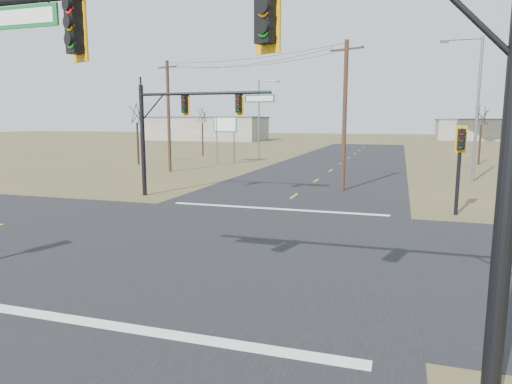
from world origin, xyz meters
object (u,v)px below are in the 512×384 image
(mast_arm_near, at_px, (292,68))
(highway_sign, at_px, (225,130))
(utility_pole_near, at_px, (345,114))
(bare_tree_a, at_px, (137,112))
(streetlight_a, at_px, (475,101))
(bare_tree_b, at_px, (202,115))
(mast_arm_far, at_px, (185,116))
(utility_pole_far, at_px, (169,115))
(streetlight_c, at_px, (261,115))
(bare_tree_c, at_px, (482,115))
(pedestal_signal_ne, at_px, (460,150))

(mast_arm_near, height_order, highway_sign, mast_arm_near)
(utility_pole_near, bearing_deg, bare_tree_a, 152.23)
(utility_pole_near, height_order, streetlight_a, streetlight_a)
(highway_sign, bearing_deg, utility_pole_near, -45.38)
(mast_arm_near, height_order, bare_tree_b, mast_arm_near)
(highway_sign, xyz_separation_m, streetlight_a, (24.19, -8.97, 2.49))
(bare_tree_a, xyz_separation_m, bare_tree_b, (1.59, 13.72, -0.08))
(mast_arm_far, relative_size, bare_tree_a, 1.23)
(utility_pole_near, bearing_deg, highway_sign, 132.11)
(highway_sign, bearing_deg, mast_arm_far, -72.16)
(bare_tree_a, bearing_deg, utility_pole_far, -38.86)
(streetlight_c, distance_m, bare_tree_c, 25.11)
(highway_sign, bearing_deg, utility_pole_far, -98.00)
(mast_arm_near, height_order, bare_tree_c, mast_arm_near)
(highway_sign, xyz_separation_m, bare_tree_a, (-8.63, -4.27, 1.90))
(pedestal_signal_ne, xyz_separation_m, bare_tree_a, (-30.38, 19.16, 2.35))
(utility_pole_near, bearing_deg, streetlight_a, 41.16)
(utility_pole_far, bearing_deg, bare_tree_b, 105.22)
(pedestal_signal_ne, height_order, utility_pole_far, utility_pole_far)
(streetlight_a, bearing_deg, utility_pole_near, -155.95)
(mast_arm_near, distance_m, streetlight_a, 32.08)
(streetlight_a, distance_m, bare_tree_a, 33.16)
(streetlight_a, bearing_deg, mast_arm_near, -120.06)
(bare_tree_a, bearing_deg, streetlight_c, 45.98)
(bare_tree_a, bearing_deg, highway_sign, 26.30)
(pedestal_signal_ne, distance_m, streetlight_c, 36.14)
(mast_arm_far, distance_m, utility_pole_near, 10.70)
(highway_sign, height_order, streetlight_a, streetlight_a)
(bare_tree_c, bearing_deg, bare_tree_b, 175.86)
(utility_pole_near, bearing_deg, mast_arm_near, -85.60)
(highway_sign, height_order, bare_tree_a, bare_tree_a)
(streetlight_a, xyz_separation_m, bare_tree_b, (-31.23, 18.43, -0.67))
(streetlight_a, distance_m, streetlight_c, 27.18)
(utility_pole_near, relative_size, bare_tree_c, 1.45)
(utility_pole_near, distance_m, bare_tree_c, 26.64)
(pedestal_signal_ne, distance_m, highway_sign, 31.97)
(mast_arm_far, height_order, pedestal_signal_ne, mast_arm_far)
(mast_arm_near, bearing_deg, utility_pole_far, 143.44)
(pedestal_signal_ne, distance_m, utility_pole_near, 9.48)
(highway_sign, bearing_deg, bare_tree_a, -151.19)
(utility_pole_far, xyz_separation_m, bare_tree_b, (-5.23, 19.22, 0.30))
(bare_tree_a, bearing_deg, mast_arm_far, -51.01)
(pedestal_signal_ne, bearing_deg, bare_tree_b, 117.99)
(streetlight_c, bearing_deg, mast_arm_near, -51.80)
(utility_pole_near, xyz_separation_m, bare_tree_a, (-23.84, 12.55, 0.47))
(mast_arm_far, relative_size, pedestal_signal_ne, 1.94)
(mast_arm_near, distance_m, streetlight_c, 49.35)
(mast_arm_near, distance_m, bare_tree_a, 44.16)
(bare_tree_b, bearing_deg, streetlight_a, -30.54)
(mast_arm_near, xyz_separation_m, highway_sign, (-17.01, 40.22, -1.92))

